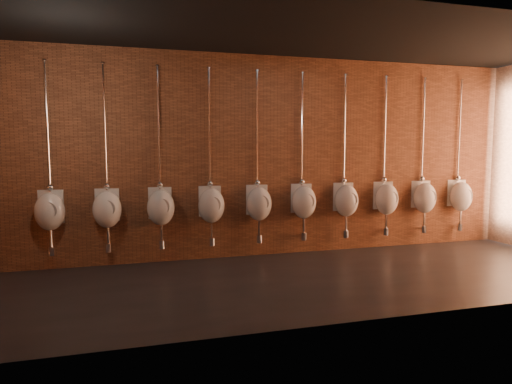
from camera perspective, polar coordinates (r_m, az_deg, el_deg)
ground at (r=6.26m, az=7.06°, el=-10.74°), size 8.50×8.50×0.00m
room_shell at (r=6.01m, az=7.30°, el=7.98°), size 8.54×3.04×3.22m
urinal_0 at (r=7.01m, az=-24.37°, el=-2.09°), size 0.46×0.41×2.72m
urinal_1 at (r=6.94m, az=-18.12°, el=-1.94°), size 0.46×0.41×2.72m
urinal_2 at (r=6.95m, az=-11.82°, el=-1.76°), size 0.46×0.41×2.72m
urinal_3 at (r=7.04m, az=-5.61°, el=-1.56°), size 0.46×0.41×2.72m
urinal_4 at (r=7.22m, az=0.36°, el=-1.36°), size 0.46×0.41×2.72m
urinal_5 at (r=7.47m, az=5.99°, el=-1.15°), size 0.46×0.41×2.72m
urinal_6 at (r=7.79m, az=11.21°, el=-0.94°), size 0.46×0.41×2.72m
urinal_7 at (r=8.16m, az=15.98°, el=-0.75°), size 0.46×0.41×2.72m
urinal_8 at (r=8.59m, az=20.31°, el=-0.57°), size 0.46×0.41×2.72m
urinal_9 at (r=9.06m, az=24.20°, el=-0.41°), size 0.46×0.41×2.72m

